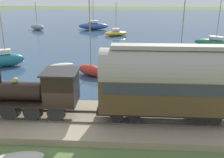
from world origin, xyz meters
TOP-DOWN VIEW (x-y plane):
  - ground_plane at (0.00, 0.00)m, footprint 200.00×200.00m
  - harbor_water at (44.42, 0.00)m, footprint 80.00×80.00m
  - rail_embankment at (1.44, 0.00)m, footprint 5.35×56.00m
  - steam_locomotive at (1.44, 1.40)m, footprint 2.14×6.07m
  - passenger_coach at (1.44, -6.32)m, footprint 2.57×8.32m
  - sailboat_green at (24.03, -16.43)m, footprint 4.66×5.88m
  - sailboat_red at (10.91, -0.41)m, footprint 2.66×3.34m
  - sailboat_teal at (13.51, 9.30)m, footprint 2.85×4.05m
  - sailboat_gray at (38.09, 14.06)m, footprint 2.53×3.50m
  - sailboat_navy at (12.22, -9.20)m, footprint 2.01×4.78m
  - sailboat_yellow at (32.88, -1.85)m, footprint 2.78×4.45m
  - sailboat_blue at (39.39, 2.99)m, footprint 1.95×6.03m
  - rowboat_near_shore at (6.68, -3.80)m, footprint 2.29×2.77m
  - rowboat_far_out at (13.25, 3.22)m, footprint 1.97×2.89m

SIDE VIEW (x-z plane):
  - ground_plane at x=0.00m, z-range 0.00..0.00m
  - harbor_water at x=44.42m, z-range 0.00..0.01m
  - rail_embankment at x=1.44m, z-range -0.06..0.49m
  - rowboat_far_out at x=13.25m, z-range 0.01..0.52m
  - rowboat_near_shore at x=6.68m, z-range 0.01..0.56m
  - sailboat_yellow at x=32.88m, z-range -2.37..3.35m
  - sailboat_gray at x=38.09m, z-range -2.09..3.31m
  - sailboat_red at x=10.91m, z-range -3.56..4.83m
  - sailboat_green at x=24.03m, z-range -3.44..4.81m
  - sailboat_blue at x=39.39m, z-range -2.48..3.95m
  - sailboat_navy at x=12.22m, z-range -3.07..4.66m
  - sailboat_teal at x=13.51m, z-range -2.27..3.86m
  - steam_locomotive at x=1.44m, z-range 0.53..3.96m
  - passenger_coach at x=1.44m, z-range 0.75..5.45m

